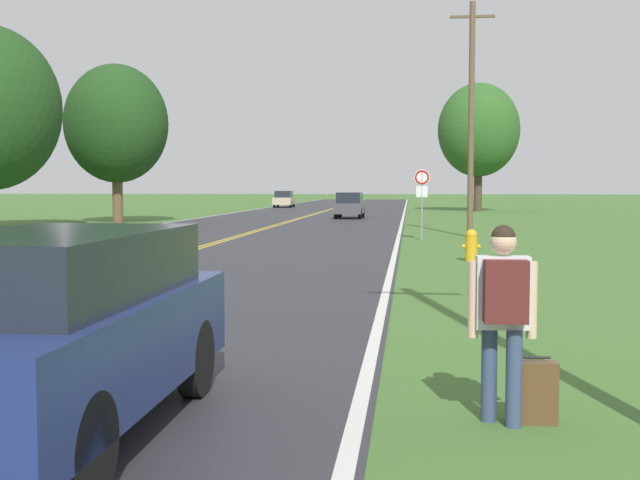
# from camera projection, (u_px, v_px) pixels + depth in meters

# --- Properties ---
(hitchhiker_person) EXTENTS (0.60, 0.43, 1.76)m
(hitchhiker_person) POSITION_uv_depth(u_px,v_px,m) (503.00, 304.00, 6.96)
(hitchhiker_person) COLOR #38476B
(hitchhiker_person) RESTS_ON ground
(suitcase) EXTENTS (0.42, 0.19, 0.60)m
(suitcase) POSITION_uv_depth(u_px,v_px,m) (533.00, 392.00, 7.07)
(suitcase) COLOR brown
(suitcase) RESTS_ON ground
(fire_hydrant) EXTENTS (0.49, 0.33, 0.90)m
(fire_hydrant) POSITION_uv_depth(u_px,v_px,m) (471.00, 245.00, 22.30)
(fire_hydrant) COLOR gold
(fire_hydrant) RESTS_ON ground
(traffic_sign) EXTENTS (0.60, 0.10, 2.73)m
(traffic_sign) POSITION_uv_depth(u_px,v_px,m) (422.00, 187.00, 30.89)
(traffic_sign) COLOR gray
(traffic_sign) RESTS_ON ground
(utility_pole_midground) EXTENTS (1.80, 0.24, 9.54)m
(utility_pole_midground) POSITION_uv_depth(u_px,v_px,m) (471.00, 116.00, 32.69)
(utility_pole_midground) COLOR brown
(utility_pole_midground) RESTS_ON ground
(tree_left_verge) EXTENTS (5.76, 5.76, 8.90)m
(tree_left_verge) POSITION_uv_depth(u_px,v_px,m) (116.00, 124.00, 44.89)
(tree_left_verge) COLOR brown
(tree_left_verge) RESTS_ON ground
(tree_behind_sign) EXTENTS (6.70, 6.70, 10.57)m
(tree_behind_sign) POSITION_uv_depth(u_px,v_px,m) (479.00, 130.00, 66.14)
(tree_behind_sign) COLOR #473828
(tree_behind_sign) RESTS_ON ground
(car_dark_blue_suv_nearest) EXTENTS (1.85, 4.47, 1.72)m
(car_dark_blue_suv_nearest) POSITION_uv_depth(u_px,v_px,m) (54.00, 327.00, 6.65)
(car_dark_blue_suv_nearest) COLOR black
(car_dark_blue_suv_nearest) RESTS_ON ground
(car_dark_grey_hatchback_approaching) EXTENTS (1.81, 3.72, 1.68)m
(car_dark_grey_hatchback_approaching) POSITION_uv_depth(u_px,v_px,m) (350.00, 205.00, 51.84)
(car_dark_grey_hatchback_approaching) COLOR black
(car_dark_grey_hatchback_approaching) RESTS_ON ground
(car_champagne_sedan_mid_near) EXTENTS (1.94, 4.43, 1.61)m
(car_champagne_sedan_mid_near) POSITION_uv_depth(u_px,v_px,m) (284.00, 199.00, 78.28)
(car_champagne_sedan_mid_near) COLOR black
(car_champagne_sedan_mid_near) RESTS_ON ground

